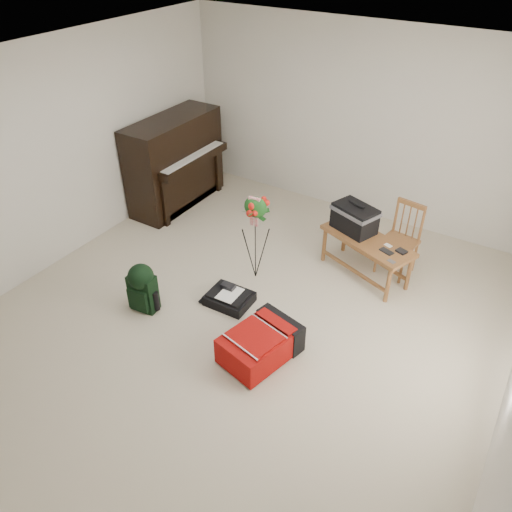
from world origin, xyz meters
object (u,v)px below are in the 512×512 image
Objects in this scene: dining_chair at (400,240)px; black_duffel at (229,298)px; bench at (356,227)px; piano at (176,164)px; green_backpack at (142,286)px; red_suitcase at (263,341)px; flower_stand at (255,239)px.

dining_chair is 1.80× the size of black_duffel.
bench is 2.43× the size of black_duffel.
piano is 2.38m from green_backpack.
piano is at bearing -169.37° from dining_chair.
bench is at bearing 42.04° from green_backpack.
piano is 3.27m from red_suitcase.
dining_chair is 2.06m from black_duffel.
flower_stand is at bearing 89.39° from black_duffel.
bench reaches higher than black_duffel.
piano is 1.81× the size of red_suitcase.
flower_stand reaches higher than dining_chair.
red_suitcase is (-0.62, -1.99, -0.26)m from dining_chair.
black_duffel is at bearing -120.96° from dining_chair.
flower_stand reaches higher than green_backpack.
red_suitcase is at bearing -36.46° from piano.
piano is at bearing 113.47° from green_backpack.
green_backpack is at bearing -125.90° from flower_stand.
green_backpack is 1.33m from flower_stand.
flower_stand is (-0.71, 1.00, 0.36)m from red_suitcase.
piano reaches higher than flower_stand.
dining_chair is at bearing 85.92° from red_suitcase.
piano is 3.23m from dining_chair.
bench is (2.78, -0.21, -0.01)m from piano.
black_duffel is at bearing 30.80° from green_backpack.
red_suitcase is 1.48× the size of green_backpack.
flower_stand is at bearing -133.87° from dining_chair.
red_suitcase is (-0.17, -1.72, -0.43)m from bench.
bench is at bearing -139.26° from dining_chair.
green_backpack is at bearing -59.61° from piano.
red_suitcase is at bearing -75.21° from bench.
dining_chair is (3.23, 0.06, -0.18)m from piano.
flower_stand is (-0.01, 0.55, 0.45)m from black_duffel.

